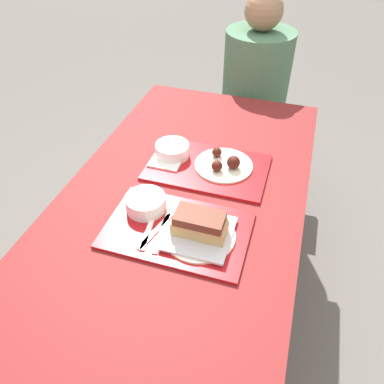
% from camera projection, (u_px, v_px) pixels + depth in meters
% --- Properties ---
extents(ground_plane, '(12.00, 12.00, 0.00)m').
position_uv_depth(ground_plane, '(184.00, 312.00, 1.76)').
color(ground_plane, '#605B56').
extents(picnic_table, '(0.83, 1.59, 0.72)m').
position_uv_depth(picnic_table, '(181.00, 217.00, 1.34)').
color(picnic_table, maroon).
rests_on(picnic_table, ground_plane).
extents(picnic_bench_far, '(0.78, 0.28, 0.45)m').
position_uv_depth(picnic_bench_far, '(236.00, 133.00, 2.24)').
color(picnic_bench_far, maroon).
rests_on(picnic_bench_far, ground_plane).
extents(tray_near, '(0.44, 0.29, 0.01)m').
position_uv_depth(tray_near, '(177.00, 230.00, 1.16)').
color(tray_near, '#B21419').
rests_on(tray_near, picnic_table).
extents(tray_far, '(0.44, 0.29, 0.01)m').
position_uv_depth(tray_far, '(207.00, 167.00, 1.40)').
color(tray_far, '#B21419').
rests_on(tray_far, picnic_table).
extents(bowl_coleslaw_near, '(0.13, 0.13, 0.05)m').
position_uv_depth(bowl_coleslaw_near, '(146.00, 202.00, 1.21)').
color(bowl_coleslaw_near, white).
rests_on(bowl_coleslaw_near, tray_near).
extents(brisket_sandwich_plate, '(0.22, 0.22, 0.09)m').
position_uv_depth(brisket_sandwich_plate, '(200.00, 228.00, 1.11)').
color(brisket_sandwich_plate, beige).
rests_on(brisket_sandwich_plate, tray_near).
extents(plastic_fork_near, '(0.06, 0.17, 0.00)m').
position_uv_depth(plastic_fork_near, '(155.00, 231.00, 1.15)').
color(plastic_fork_near, white).
rests_on(plastic_fork_near, tray_near).
extents(plastic_knife_near, '(0.03, 0.17, 0.00)m').
position_uv_depth(plastic_knife_near, '(162.00, 233.00, 1.14)').
color(plastic_knife_near, white).
rests_on(plastic_knife_near, tray_near).
extents(plastic_spoon_near, '(0.04, 0.17, 0.00)m').
position_uv_depth(plastic_spoon_near, '(149.00, 229.00, 1.15)').
color(plastic_spoon_near, white).
rests_on(plastic_spoon_near, tray_near).
extents(bowl_coleslaw_far, '(0.13, 0.13, 0.05)m').
position_uv_depth(bowl_coleslaw_far, '(172.00, 149.00, 1.43)').
color(bowl_coleslaw_far, white).
rests_on(bowl_coleslaw_far, tray_far).
extents(wings_plate_far, '(0.22, 0.22, 0.06)m').
position_uv_depth(wings_plate_far, '(224.00, 164.00, 1.39)').
color(wings_plate_far, beige).
rests_on(wings_plate_far, tray_far).
extents(napkin_far, '(0.12, 0.08, 0.01)m').
position_uv_depth(napkin_far, '(165.00, 163.00, 1.41)').
color(napkin_far, white).
rests_on(napkin_far, tray_far).
extents(person_seated_across, '(0.35, 0.35, 0.71)m').
position_uv_depth(person_seated_across, '(256.00, 76.00, 1.98)').
color(person_seated_across, '#477051').
rests_on(person_seated_across, picnic_bench_far).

